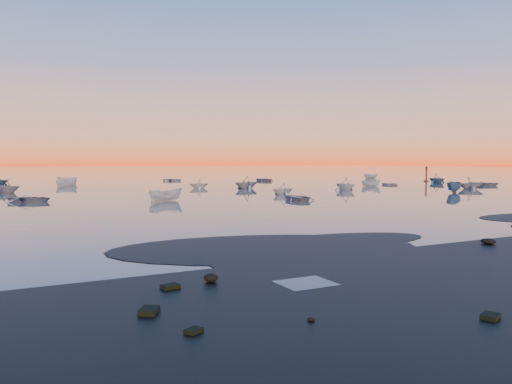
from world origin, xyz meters
TOP-DOWN VIEW (x-y plane):
  - ground at (0.00, 100.00)m, footprint 600.00×600.00m
  - moored_fleet at (0.00, 53.00)m, footprint 124.00×58.00m
  - boat_near_left at (-25.96, 35.53)m, footprint 4.01×4.63m
  - boat_near_center at (-13.27, 30.17)m, footprint 1.98×3.94m
  - boat_near_right at (15.68, 37.12)m, footprint 4.18×2.20m
  - channel_marker at (49.90, 54.42)m, footprint 0.95×0.95m

SIDE VIEW (x-z plane):
  - ground at x=0.00m, z-range 0.00..0.00m
  - moored_fleet at x=0.00m, z-range -0.60..0.60m
  - boat_near_left at x=-25.96m, z-range -0.55..0.55m
  - boat_near_center at x=-13.27m, z-range -0.66..0.66m
  - boat_near_right at x=15.68m, z-range -0.70..0.70m
  - channel_marker at x=49.90m, z-range -0.35..3.01m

